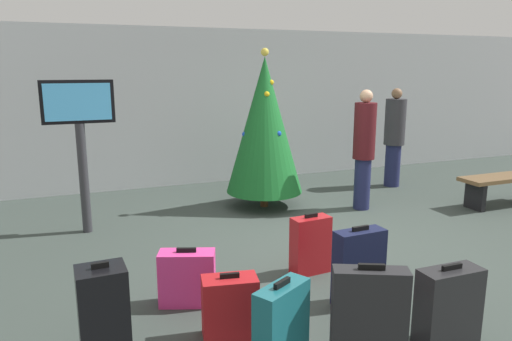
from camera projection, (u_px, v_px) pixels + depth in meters
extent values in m
plane|color=#38423D|center=(337.00, 245.00, 5.83)|extent=(16.00, 16.00, 0.00)
cube|color=#B7BCC1|center=(234.00, 106.00, 9.01)|extent=(16.00, 0.20, 2.82)
cylinder|color=#4C3319|center=(264.00, 199.00, 7.44)|extent=(0.12, 0.12, 0.24)
cone|color=#196628|center=(265.00, 126.00, 7.20)|extent=(1.17, 1.17, 2.04)
sphere|color=#F2D84C|center=(265.00, 52.00, 6.97)|extent=(0.12, 0.12, 0.12)
sphere|color=yellow|center=(271.00, 82.00, 7.03)|extent=(0.08, 0.08, 0.08)
sphere|color=blue|center=(279.00, 134.00, 7.01)|extent=(0.08, 0.08, 0.08)
sphere|color=yellow|center=(267.00, 94.00, 6.96)|extent=(0.08, 0.08, 0.08)
sphere|color=blue|center=(245.00, 134.00, 7.15)|extent=(0.08, 0.08, 0.08)
sphere|color=blue|center=(249.00, 149.00, 7.58)|extent=(0.08, 0.08, 0.08)
sphere|color=blue|center=(250.00, 131.00, 7.43)|extent=(0.08, 0.08, 0.08)
cylinder|color=#333338|center=(84.00, 179.00, 6.16)|extent=(0.12, 0.12, 1.43)
cube|color=black|center=(78.00, 102.00, 5.95)|extent=(0.88, 0.09, 0.54)
cube|color=#4CB2F2|center=(78.00, 102.00, 5.91)|extent=(0.79, 0.02, 0.46)
cube|color=brown|center=(504.00, 178.00, 7.41)|extent=(1.48, 0.44, 0.06)
cube|color=black|center=(475.00, 196.00, 7.26)|extent=(0.08, 0.35, 0.42)
cylinder|color=#1E234C|center=(362.00, 184.00, 7.26)|extent=(0.25, 0.25, 0.78)
cylinder|color=#4C1419|center=(365.00, 131.00, 7.09)|extent=(0.34, 0.34, 0.83)
sphere|color=tan|center=(366.00, 96.00, 6.98)|extent=(0.19, 0.19, 0.19)
cylinder|color=#1E234C|center=(392.00, 165.00, 8.68)|extent=(0.27, 0.27, 0.76)
cylinder|color=#333338|center=(395.00, 122.00, 8.51)|extent=(0.50, 0.50, 0.82)
sphere|color=#8C6647|center=(397.00, 94.00, 8.40)|extent=(0.19, 0.19, 0.19)
cube|color=#141938|center=(359.00, 267.00, 4.32)|extent=(0.48, 0.20, 0.70)
cube|color=black|center=(361.00, 228.00, 4.24)|extent=(0.17, 0.04, 0.04)
cube|color=#19606B|center=(281.00, 332.00, 3.29)|extent=(0.47, 0.37, 0.68)
cube|color=black|center=(282.00, 283.00, 3.21)|extent=(0.15, 0.10, 0.04)
cube|color=#232326|center=(448.00, 306.00, 3.71)|extent=(0.51, 0.22, 0.62)
cube|color=black|center=(452.00, 267.00, 3.64)|extent=(0.18, 0.03, 0.04)
cube|color=#232326|center=(369.00, 321.00, 3.33)|extent=(0.54, 0.37, 0.78)
cube|color=black|center=(372.00, 267.00, 3.24)|extent=(0.18, 0.11, 0.04)
cube|color=black|center=(104.00, 322.00, 3.31)|extent=(0.34, 0.29, 0.80)
cube|color=black|center=(100.00, 265.00, 3.22)|extent=(0.12, 0.03, 0.04)
cube|color=#E5388C|center=(187.00, 278.00, 4.34)|extent=(0.55, 0.38, 0.50)
cube|color=black|center=(186.00, 250.00, 4.28)|extent=(0.18, 0.09, 0.04)
cube|color=#B2191E|center=(310.00, 245.00, 4.99)|extent=(0.42, 0.22, 0.61)
cube|color=black|center=(311.00, 215.00, 4.92)|extent=(0.15, 0.04, 0.04)
cube|color=#B2191E|center=(230.00, 307.00, 3.81)|extent=(0.48, 0.32, 0.50)
cube|color=black|center=(230.00, 276.00, 3.75)|extent=(0.16, 0.06, 0.04)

